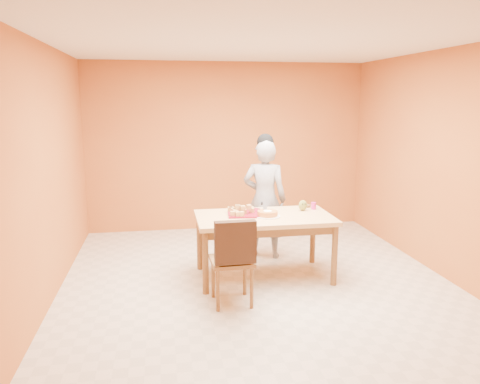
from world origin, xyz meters
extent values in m
plane|color=#BFB7A3|center=(0.00, 0.00, 0.00)|extent=(5.00, 5.00, 0.00)
plane|color=silver|center=(0.00, 0.00, 2.70)|extent=(5.00, 5.00, 0.00)
plane|color=#B36329|center=(0.00, 2.50, 1.35)|extent=(4.50, 0.00, 4.50)
plane|color=#B36329|center=(-2.25, 0.00, 1.35)|extent=(0.00, 5.00, 5.00)
plane|color=#B36329|center=(2.25, 0.00, 1.35)|extent=(0.00, 5.00, 5.00)
cube|color=tan|center=(0.11, 0.21, 0.73)|extent=(1.60, 0.90, 0.05)
cube|color=brown|center=(0.11, 0.21, 0.66)|extent=(1.48, 0.78, 0.10)
cylinder|color=brown|center=(-0.63, -0.18, 0.35)|extent=(0.07, 0.07, 0.71)
cylinder|color=brown|center=(-0.63, 0.60, 0.35)|extent=(0.07, 0.07, 0.71)
cylinder|color=brown|center=(0.85, -0.18, 0.35)|extent=(0.07, 0.07, 0.71)
cylinder|color=brown|center=(0.85, 0.60, 0.35)|extent=(0.07, 0.07, 0.71)
imported|color=gray|center=(0.29, 0.95, 0.80)|extent=(0.68, 0.56, 1.59)
cube|color=maroon|center=(-0.13, 0.29, 0.77)|extent=(0.39, 0.39, 0.02)
cylinder|color=maroon|center=(0.01, 0.49, 0.77)|extent=(0.25, 0.25, 0.01)
cylinder|color=white|center=(0.14, 0.16, 0.77)|extent=(0.39, 0.39, 0.01)
cylinder|color=#BF6D31|center=(0.14, 0.16, 0.80)|extent=(0.24, 0.24, 0.05)
cube|color=white|center=(0.15, 0.34, 0.83)|extent=(0.10, 0.25, 0.01)
ellipsoid|color=olive|center=(0.64, 0.38, 0.83)|extent=(0.12, 0.10, 0.13)
cylinder|color=#C41D7D|center=(0.79, 0.43, 0.80)|extent=(0.07, 0.07, 0.09)
cylinder|color=#371E0F|center=(0.75, 0.56, 0.78)|extent=(0.11, 0.11, 0.03)
camera|label=1|loc=(-1.07, -5.03, 2.11)|focal=35.00mm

